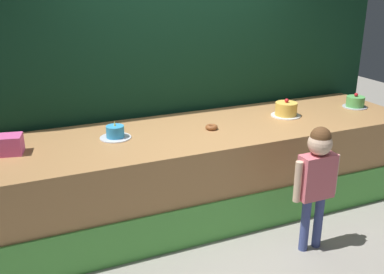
# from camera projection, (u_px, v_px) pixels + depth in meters

# --- Properties ---
(ground_plane) EXTENTS (12.00, 12.00, 0.00)m
(ground_plane) POSITION_uv_depth(u_px,v_px,m) (235.00, 235.00, 3.97)
(ground_plane) COLOR gray
(stage_platform) EXTENTS (4.17, 1.16, 0.85)m
(stage_platform) POSITION_uv_depth(u_px,v_px,m) (209.00, 169.00, 4.32)
(stage_platform) COLOR #B27F4C
(stage_platform) RESTS_ON ground_plane
(curtain_backdrop) EXTENTS (4.75, 0.08, 3.20)m
(curtain_backdrop) POSITION_uv_depth(u_px,v_px,m) (182.00, 39.00, 4.50)
(curtain_backdrop) COLOR #113823
(curtain_backdrop) RESTS_ON ground_plane
(child_figure) EXTENTS (0.42, 0.19, 1.09)m
(child_figure) POSITION_uv_depth(u_px,v_px,m) (317.00, 173.00, 3.55)
(child_figure) COLOR #3F4C8C
(child_figure) RESTS_ON ground_plane
(pink_box) EXTENTS (0.27, 0.22, 0.15)m
(pink_box) POSITION_uv_depth(u_px,v_px,m) (7.00, 145.00, 3.53)
(pink_box) COLOR #E5569E
(pink_box) RESTS_ON stage_platform
(donut) EXTENTS (0.12, 0.12, 0.04)m
(donut) POSITION_uv_depth(u_px,v_px,m) (212.00, 127.00, 4.13)
(donut) COLOR brown
(donut) RESTS_ON stage_platform
(cake_left) EXTENTS (0.28, 0.28, 0.17)m
(cake_left) POSITION_uv_depth(u_px,v_px,m) (115.00, 133.00, 3.89)
(cake_left) COLOR silver
(cake_left) RESTS_ON stage_platform
(cake_center) EXTENTS (0.30, 0.30, 0.18)m
(cake_center) POSITION_uv_depth(u_px,v_px,m) (286.00, 110.00, 4.51)
(cake_center) COLOR white
(cake_center) RESTS_ON stage_platform
(cake_right) EXTENTS (0.26, 0.26, 0.16)m
(cake_right) POSITION_uv_depth(u_px,v_px,m) (355.00, 102.00, 4.82)
(cake_right) COLOR silver
(cake_right) RESTS_ON stage_platform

